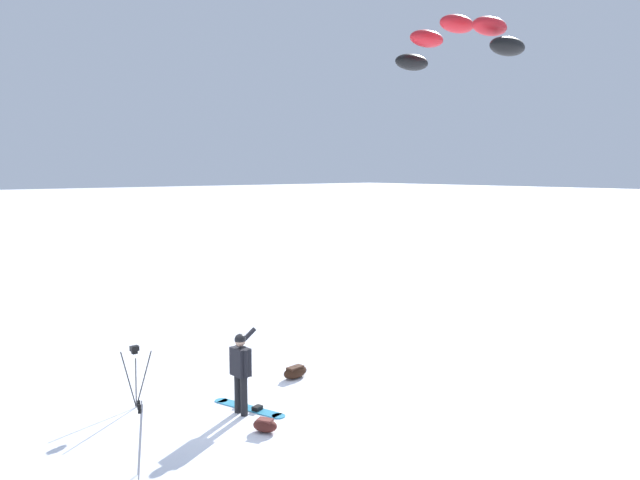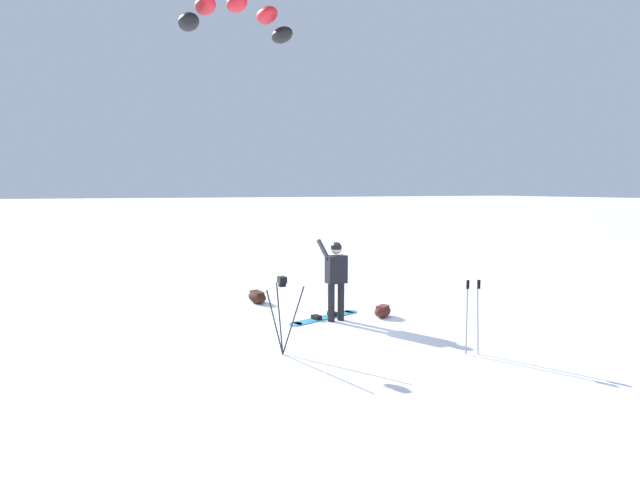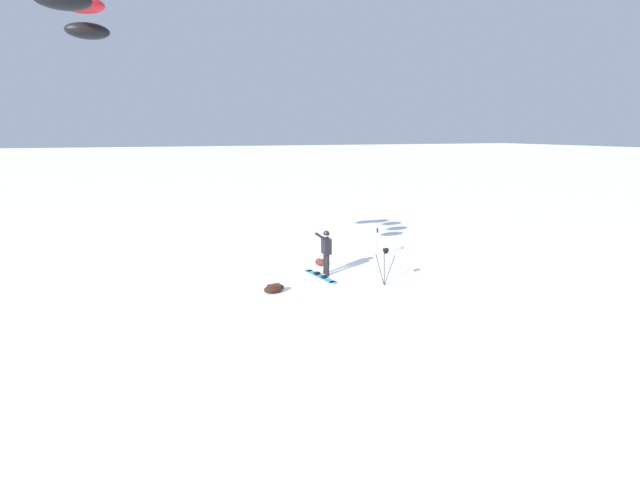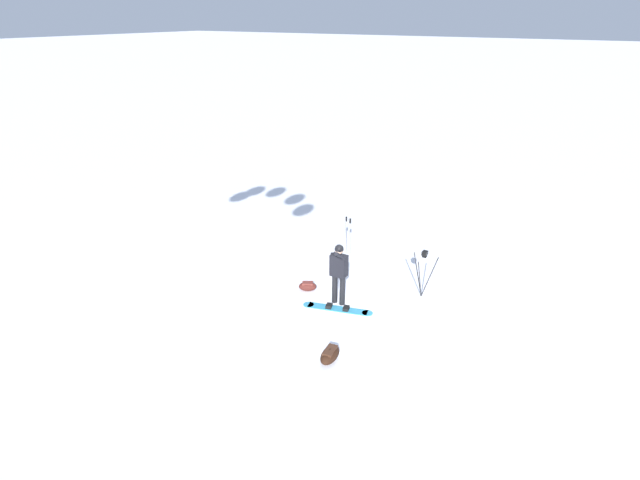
% 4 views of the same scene
% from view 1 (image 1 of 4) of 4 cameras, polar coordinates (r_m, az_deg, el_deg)
% --- Properties ---
extents(ground_plane, '(300.00, 300.00, 0.00)m').
position_cam_1_polar(ground_plane, '(13.59, -7.92, -14.56)').
color(ground_plane, white).
extents(snowboarder, '(0.48, 0.62, 1.65)m').
position_cam_1_polar(snowboarder, '(12.91, -7.07, -11.06)').
color(snowboarder, black).
rests_on(snowboarder, ground_plane).
extents(snowboard, '(1.72, 0.70, 0.10)m').
position_cam_1_polar(snowboard, '(13.47, -6.36, -14.62)').
color(snowboard, teal).
rests_on(snowboard, ground_plane).
extents(traction_kite, '(3.63, 1.21, 1.21)m').
position_cam_1_polar(traction_kite, '(17.45, 12.09, 17.06)').
color(traction_kite, black).
extents(gear_bag_large, '(0.43, 0.72, 0.28)m').
position_cam_1_polar(gear_bag_large, '(15.17, -2.22, -11.67)').
color(gear_bag_large, black).
rests_on(gear_bag_large, ground_plane).
extents(camera_tripod, '(0.67, 0.54, 1.29)m').
position_cam_1_polar(camera_tripod, '(13.68, -16.16, -10.53)').
color(camera_tripod, '#262628').
rests_on(camera_tripod, ground_plane).
extents(gear_bag_small, '(0.55, 0.49, 0.25)m').
position_cam_1_polar(gear_bag_small, '(12.33, -4.92, -16.12)').
color(gear_bag_small, '#4C1E19').
rests_on(gear_bag_small, ground_plane).
extents(ski_poles, '(0.24, 0.18, 1.22)m').
position_cam_1_polar(ski_poles, '(10.79, -15.78, -15.86)').
color(ski_poles, gray).
rests_on(ski_poles, ground_plane).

